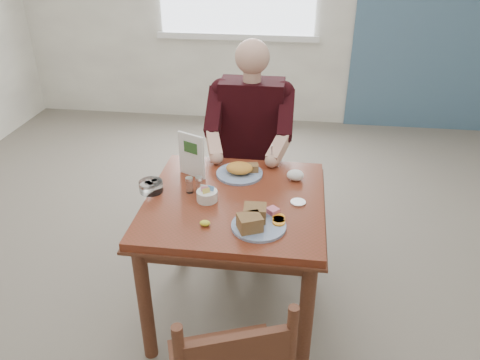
# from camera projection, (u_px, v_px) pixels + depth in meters

# --- Properties ---
(floor) EXTENTS (6.00, 6.00, 0.00)m
(floor) POSITION_uv_depth(u_px,v_px,m) (236.00, 307.00, 2.75)
(floor) COLOR #70675B
(floor) RESTS_ON ground
(lemon_wedge) EXTENTS (0.06, 0.05, 0.03)m
(lemon_wedge) POSITION_uv_depth(u_px,v_px,m) (205.00, 223.00, 2.16)
(lemon_wedge) COLOR yellow
(lemon_wedge) RESTS_ON table
(napkin) EXTENTS (0.11, 0.10, 0.06)m
(napkin) POSITION_uv_depth(u_px,v_px,m) (295.00, 175.00, 2.54)
(napkin) COLOR white
(napkin) RESTS_ON table
(metal_dish) EXTENTS (0.10, 0.10, 0.01)m
(metal_dish) POSITION_uv_depth(u_px,v_px,m) (298.00, 202.00, 2.34)
(metal_dish) COLOR silver
(metal_dish) RESTS_ON table
(table) EXTENTS (0.92, 0.92, 0.75)m
(table) POSITION_uv_depth(u_px,v_px,m) (235.00, 217.00, 2.44)
(table) COLOR maroon
(table) RESTS_ON ground
(chair_far) EXTENTS (0.42, 0.42, 0.95)m
(chair_far) POSITION_uv_depth(u_px,v_px,m) (251.00, 172.00, 3.21)
(chair_far) COLOR #5B2E1D
(chair_far) RESTS_ON ground
(diner) EXTENTS (0.53, 0.56, 1.39)m
(diner) POSITION_uv_depth(u_px,v_px,m) (250.00, 133.00, 2.97)
(diner) COLOR gray
(diner) RESTS_ON chair_far
(near_plate) EXTENTS (0.32, 0.32, 0.08)m
(near_plate) POSITION_uv_depth(u_px,v_px,m) (256.00, 221.00, 2.15)
(near_plate) COLOR white
(near_plate) RESTS_ON table
(far_plate) EXTENTS (0.30, 0.30, 0.07)m
(far_plate) POSITION_uv_depth(u_px,v_px,m) (240.00, 170.00, 2.59)
(far_plate) COLOR white
(far_plate) RESTS_ON table
(caddy) EXTENTS (0.11, 0.11, 0.08)m
(caddy) POSITION_uv_depth(u_px,v_px,m) (207.00, 196.00, 2.35)
(caddy) COLOR white
(caddy) RESTS_ON table
(shakers) EXTENTS (0.10, 0.06, 0.09)m
(shakers) POSITION_uv_depth(u_px,v_px,m) (194.00, 185.00, 2.42)
(shakers) COLOR white
(shakers) RESTS_ON table
(creamer) EXTENTS (0.16, 0.16, 0.06)m
(creamer) POSITION_uv_depth(u_px,v_px,m) (151.00, 186.00, 2.43)
(creamer) COLOR white
(creamer) RESTS_ON table
(menu) EXTENTS (0.16, 0.09, 0.25)m
(menu) POSITION_uv_depth(u_px,v_px,m) (191.00, 155.00, 2.54)
(menu) COLOR white
(menu) RESTS_ON table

